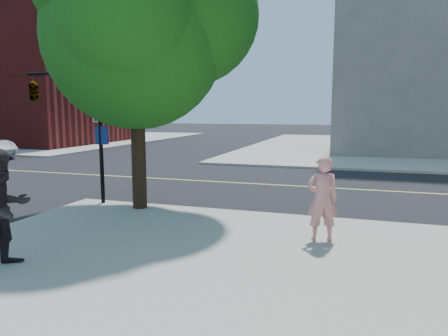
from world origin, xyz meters
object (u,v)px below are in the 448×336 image
(man_on_phone, at_px, (322,199))
(pedestrian, at_px, (4,209))
(street_tree, at_px, (140,17))
(signal_pole, at_px, (43,92))

(man_on_phone, height_order, pedestrian, pedestrian)
(street_tree, relative_size, signal_pole, 2.00)
(pedestrian, distance_m, street_tree, 5.85)
(man_on_phone, bearing_deg, signal_pole, -28.14)
(street_tree, bearing_deg, pedestrian, -91.73)
(man_on_phone, distance_m, signal_pole, 8.32)
(man_on_phone, bearing_deg, pedestrian, 15.26)
(man_on_phone, relative_size, pedestrian, 0.86)
(man_on_phone, relative_size, street_tree, 0.22)
(street_tree, distance_m, signal_pole, 3.67)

